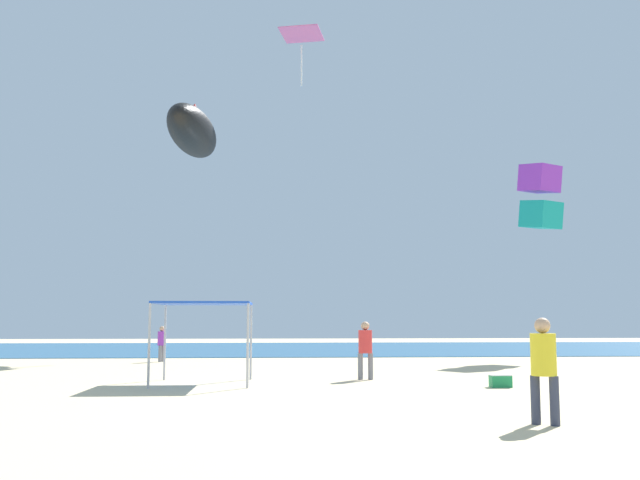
% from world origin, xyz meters
% --- Properties ---
extents(ground, '(110.00, 110.00, 0.10)m').
position_xyz_m(ground, '(0.00, 0.00, -0.05)').
color(ground, beige).
extents(ocean_strip, '(110.00, 22.34, 0.03)m').
position_xyz_m(ocean_strip, '(0.00, 30.67, 0.01)').
color(ocean_strip, '#28608C').
rests_on(ocean_strip, ground).
extents(canopy_tent, '(2.74, 2.89, 2.37)m').
position_xyz_m(canopy_tent, '(-3.69, 5.54, 2.24)').
color(canopy_tent, '#B2B2B7').
rests_on(canopy_tent, ground).
extents(person_near_tent, '(0.45, 0.45, 1.89)m').
position_xyz_m(person_near_tent, '(3.17, -3.06, 1.11)').
color(person_near_tent, '#33384C').
rests_on(person_near_tent, ground).
extents(person_leftmost, '(0.37, 0.40, 1.57)m').
position_xyz_m(person_leftmost, '(-6.61, 16.60, 0.92)').
color(person_leftmost, slate).
rests_on(person_leftmost, ground).
extents(person_central, '(0.48, 0.43, 1.80)m').
position_xyz_m(person_central, '(1.22, 6.62, 1.06)').
color(person_central, slate).
rests_on(person_central, ground).
extents(cooler_box, '(0.57, 0.37, 0.35)m').
position_xyz_m(cooler_box, '(4.63, 3.91, 0.18)').
color(cooler_box, '#1E8C4C').
rests_on(cooler_box, ground).
extents(kite_box_purple, '(2.07, 2.13, 3.28)m').
position_xyz_m(kite_box_purple, '(11.35, 17.76, 7.85)').
color(kite_box_purple, purple).
extents(kite_inflatable_black, '(3.11, 7.29, 2.87)m').
position_xyz_m(kite_inflatable_black, '(-5.75, 19.31, 11.23)').
color(kite_inflatable_black, black).
extents(kite_diamond_pink, '(3.06, 3.06, 3.46)m').
position_xyz_m(kite_diamond_pink, '(0.02, 27.63, 19.76)').
color(kite_diamond_pink, pink).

